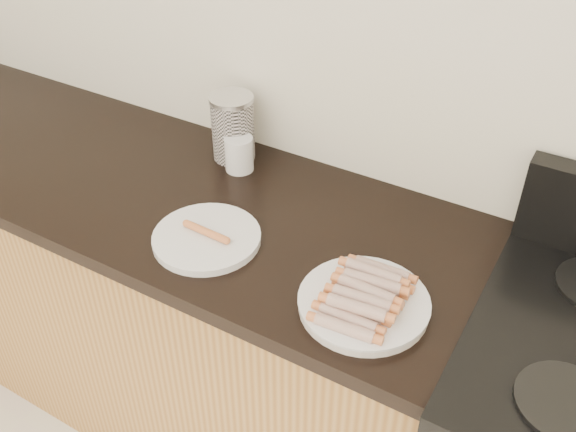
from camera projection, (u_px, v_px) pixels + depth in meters
The scene contains 10 objects.
wall_back at pixel (379, 31), 1.47m from camera, with size 4.00×0.04×2.60m, color silver.
cabinet_base at pixel (117, 283), 2.06m from camera, with size 2.20×0.59×0.86m, color #9F753E.
counter_slab at pixel (91, 165), 1.79m from camera, with size 2.20×0.62×0.04m, color black.
burner_near_left at pixel (567, 403), 1.12m from camera, with size 0.18×0.18×0.01m, color black.
main_plate at pixel (364, 305), 1.32m from camera, with size 0.27×0.27×0.02m, color white.
side_plate at pixel (207, 238), 1.49m from camera, with size 0.25×0.25×0.02m, color white.
hotdog_pile at pixel (365, 294), 1.30m from camera, with size 0.12×0.22×0.05m.
plain_sausages at pixel (206, 232), 1.48m from camera, with size 0.12×0.02×0.02m.
canister at pixel (233, 127), 1.73m from camera, with size 0.12×0.12×0.18m.
mug at pixel (239, 154), 1.71m from camera, with size 0.08×0.08×0.10m, color silver.
Camera 1 is at (0.54, 0.66, 1.85)m, focal length 40.00 mm.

